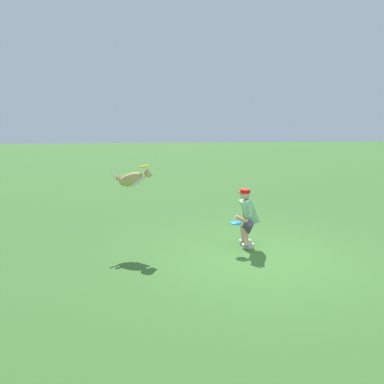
{
  "coord_description": "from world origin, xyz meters",
  "views": [
    {
      "loc": [
        2.07,
        7.67,
        2.99
      ],
      "look_at": [
        1.34,
        -0.94,
        1.22
      ],
      "focal_mm": 37.58,
      "sensor_mm": 36.0,
      "label": 1
    }
  ],
  "objects_px": {
    "person": "(247,216)",
    "frisbee_flying": "(144,166)",
    "dog": "(133,179)",
    "frisbee_held": "(236,223)"
  },
  "relations": [
    {
      "from": "dog",
      "to": "frisbee_flying",
      "type": "height_order",
      "value": "frisbee_flying"
    },
    {
      "from": "person",
      "to": "frisbee_flying",
      "type": "bearing_deg",
      "value": -7.7
    },
    {
      "from": "dog",
      "to": "person",
      "type": "bearing_deg",
      "value": 4.4
    },
    {
      "from": "frisbee_flying",
      "to": "dog",
      "type": "bearing_deg",
      "value": -6.91
    },
    {
      "from": "dog",
      "to": "frisbee_held",
      "type": "distance_m",
      "value": 2.44
    },
    {
      "from": "person",
      "to": "frisbee_held",
      "type": "relative_size",
      "value": 5.41
    },
    {
      "from": "person",
      "to": "dog",
      "type": "distance_m",
      "value": 2.65
    },
    {
      "from": "person",
      "to": "frisbee_flying",
      "type": "distance_m",
      "value": 2.53
    },
    {
      "from": "frisbee_flying",
      "to": "frisbee_held",
      "type": "bearing_deg",
      "value": 164.56
    },
    {
      "from": "frisbee_flying",
      "to": "frisbee_held",
      "type": "relative_size",
      "value": 1.05
    }
  ]
}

